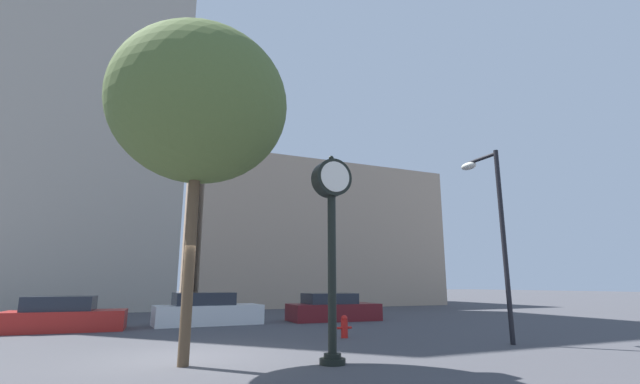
% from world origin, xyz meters
% --- Properties ---
extents(ground_plane, '(200.00, 200.00, 0.00)m').
position_xyz_m(ground_plane, '(0.00, 0.00, 0.00)').
color(ground_plane, '#424247').
extents(building_tall_tower, '(15.23, 12.00, 36.47)m').
position_xyz_m(building_tall_tower, '(-6.29, 24.00, 18.24)').
color(building_tall_tower, '#ADA393').
rests_on(building_tall_tower, ground_plane).
extents(building_storefront_row, '(19.81, 12.00, 11.04)m').
position_xyz_m(building_storefront_row, '(12.55, 24.00, 5.52)').
color(building_storefront_row, tan).
rests_on(building_storefront_row, ground_plane).
extents(street_clock, '(0.87, 0.56, 4.64)m').
position_xyz_m(street_clock, '(2.76, -2.06, 3.14)').
color(street_clock, black).
rests_on(street_clock, ground_plane).
extents(car_red, '(4.17, 2.01, 1.24)m').
position_xyz_m(car_red, '(-3.50, 7.75, 0.52)').
color(car_red, red).
rests_on(car_red, ground_plane).
extents(car_white, '(4.47, 2.04, 1.32)m').
position_xyz_m(car_white, '(1.71, 8.22, 0.56)').
color(car_white, silver).
rests_on(car_white, ground_plane).
extents(car_maroon, '(4.26, 2.11, 1.25)m').
position_xyz_m(car_maroon, '(7.47, 8.03, 0.53)').
color(car_maroon, maroon).
rests_on(car_maroon, ground_plane).
extents(fire_hydrant_near, '(0.50, 0.22, 0.70)m').
position_xyz_m(fire_hydrant_near, '(5.04, 1.93, 0.36)').
color(fire_hydrant_near, red).
rests_on(fire_hydrant_near, ground_plane).
extents(street_lamp_right, '(0.36, 1.57, 5.74)m').
position_xyz_m(street_lamp_right, '(8.73, -0.95, 3.87)').
color(street_lamp_right, black).
rests_on(street_lamp_right, ground_plane).
extents(bare_tree, '(4.12, 4.12, 7.67)m').
position_xyz_m(bare_tree, '(-0.20, -1.05, 5.80)').
color(bare_tree, brown).
rests_on(bare_tree, ground_plane).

